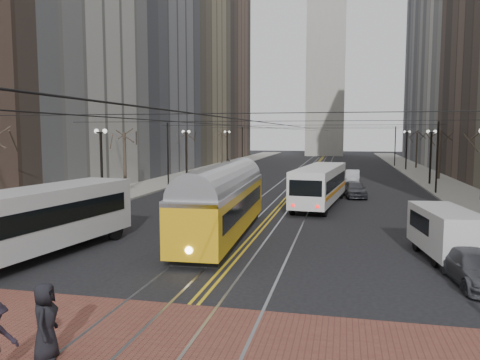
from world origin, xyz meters
The scene contains 22 objects.
ground centered at (0.00, 0.00, 0.00)m, with size 260.00×260.00×0.00m, color black.
sidewalk_left centered at (-15.00, 45.00, 0.07)m, with size 5.00×140.00×0.15m, color gray.
sidewalk_right centered at (15.00, 45.00, 0.07)m, with size 5.00×140.00×0.15m, color gray.
crosswalk_band centered at (0.00, -4.00, 0.01)m, with size 25.00×6.00×0.01m, color brown.
streetcar_rails centered at (0.00, 45.00, 0.00)m, with size 4.80×130.00×0.02m, color gray.
centre_lines centered at (0.00, 45.00, 0.01)m, with size 0.42×130.00×0.01m, color gold.
building_left_mid centered at (-25.50, 46.00, 17.00)m, with size 16.00×20.00×34.00m, color slate.
building_left_midfar centered at (-27.50, 66.00, 26.00)m, with size 20.00×20.00×52.00m, color #817459.
building_left_far centered at (-25.50, 86.00, 20.00)m, with size 16.00×20.00×40.00m, color brown.
building_right_far centered at (25.50, 86.00, 20.00)m, with size 16.00×20.00×40.00m, color slate.
clock_tower centered at (0.00, 102.00, 35.96)m, with size 12.00×12.00×66.00m.
lamp_posts centered at (0.00, 28.75, 2.80)m, with size 27.60×57.20×5.60m.
street_trees centered at (0.00, 35.25, 2.80)m, with size 31.68×53.28×5.60m.
trolley_wires centered at (0.00, 34.83, 3.77)m, with size 25.96×120.00×6.60m.
transit_bus centered at (-8.74, 2.19, 1.55)m, with size 2.59×12.43×3.11m, color #BCBCBC.
streetcar centered at (-1.57, 8.91, 1.53)m, with size 2.41×12.99×3.06m, color gold.
rear_bus centered at (2.94, 20.89, 1.50)m, with size 2.51×11.53×3.01m, color white.
cargo_van centered at (9.14, 6.78, 1.12)m, with size 1.94×5.05×2.23m, color silver.
sedan_grey centered at (5.66, 26.29, 0.72)m, with size 1.71×4.24×1.44m, color #3B3C42.
sedan_silver centered at (5.67, 38.56, 0.71)m, with size 1.51×4.32×1.42m, color #B9BBC2.
sedan_parked centered at (9.50, 3.26, 0.61)m, with size 1.71×4.22×1.22m, color #3F4147.
pedestrian_a centered at (-2.39, -5.26, 0.98)m, with size 0.94×0.61×1.93m, color black.
Camera 1 is at (4.68, -15.02, 5.59)m, focal length 35.00 mm.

